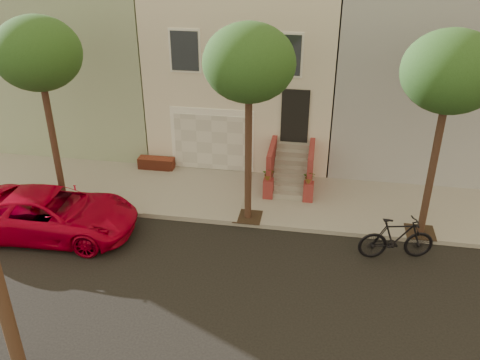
# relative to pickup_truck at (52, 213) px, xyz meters

# --- Properties ---
(ground) EXTENTS (90.00, 90.00, 0.00)m
(ground) POSITION_rel_pickup_truck_xyz_m (4.94, -2.14, -0.73)
(ground) COLOR black
(ground) RESTS_ON ground
(sidewalk) EXTENTS (40.00, 3.70, 0.15)m
(sidewalk) POSITION_rel_pickup_truck_xyz_m (4.94, 3.21, -0.66)
(sidewalk) COLOR gray
(sidewalk) RESTS_ON ground
(house_row) EXTENTS (33.10, 11.70, 7.00)m
(house_row) POSITION_rel_pickup_truck_xyz_m (4.94, 9.05, 2.91)
(house_row) COLOR beige
(house_row) RESTS_ON sidewalk
(tree_left) EXTENTS (2.70, 2.57, 6.30)m
(tree_left) POSITION_rel_pickup_truck_xyz_m (-0.56, 1.76, 4.52)
(tree_left) COLOR #2D2116
(tree_left) RESTS_ON sidewalk
(tree_mid) EXTENTS (2.70, 2.57, 6.30)m
(tree_mid) POSITION_rel_pickup_truck_xyz_m (5.94, 1.76, 4.52)
(tree_mid) COLOR #2D2116
(tree_mid) RESTS_ON sidewalk
(tree_right) EXTENTS (2.70, 2.57, 6.30)m
(tree_right) POSITION_rel_pickup_truck_xyz_m (11.44, 1.76, 4.52)
(tree_right) COLOR #2D2116
(tree_right) RESTS_ON sidewalk
(pickup_truck) EXTENTS (5.38, 2.65, 1.47)m
(pickup_truck) POSITION_rel_pickup_truck_xyz_m (0.00, 0.00, 0.00)
(pickup_truck) COLOR #B50020
(pickup_truck) RESTS_ON ground
(motorcycle) EXTENTS (2.30, 1.06, 1.34)m
(motorcycle) POSITION_rel_pickup_truck_xyz_m (10.53, 0.48, -0.07)
(motorcycle) COLOR black
(motorcycle) RESTS_ON ground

